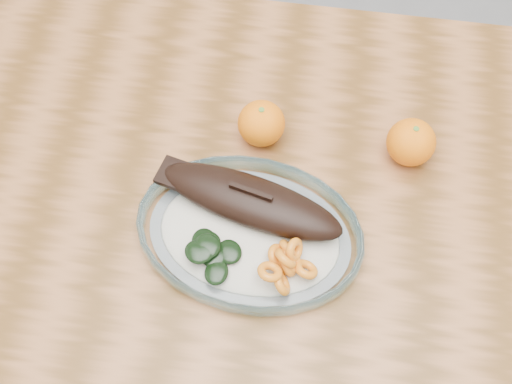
# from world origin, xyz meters

# --- Properties ---
(ground) EXTENTS (3.00, 3.00, 0.00)m
(ground) POSITION_xyz_m (0.00, 0.00, 0.00)
(ground) COLOR slate
(ground) RESTS_ON ground
(dining_table) EXTENTS (1.20, 0.80, 0.75)m
(dining_table) POSITION_xyz_m (0.00, 0.00, 0.65)
(dining_table) COLOR #583615
(dining_table) RESTS_ON ground
(plated_meal) EXTENTS (0.60, 0.60, 0.08)m
(plated_meal) POSITION_xyz_m (-0.02, -0.04, 0.77)
(plated_meal) COLOR white
(plated_meal) RESTS_ON dining_table
(orange_left) EXTENTS (0.07, 0.07, 0.07)m
(orange_left) POSITION_xyz_m (-0.03, 0.13, 0.78)
(orange_left) COLOR orange
(orange_left) RESTS_ON dining_table
(orange_right) EXTENTS (0.07, 0.07, 0.07)m
(orange_right) POSITION_xyz_m (0.18, 0.12, 0.78)
(orange_right) COLOR orange
(orange_right) RESTS_ON dining_table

